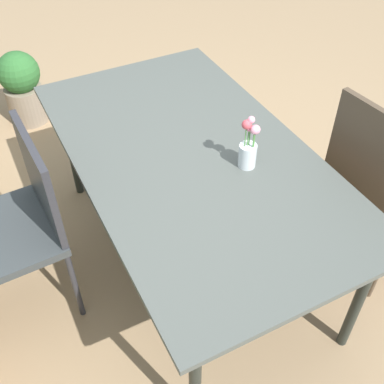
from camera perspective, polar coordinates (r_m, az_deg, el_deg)
The scene contains 6 objects.
ground_plane at distance 2.70m, azimuth -1.01°, elevation -6.66°, with size 12.00×12.00×0.00m, color #9E7F5B.
dining_table at distance 2.18m, azimuth -0.00°, elevation 3.68°, with size 1.80×1.00×0.73m.
chair_far_side at distance 2.24m, azimuth -20.52°, elevation -3.20°, with size 0.51×0.51×0.94m.
chair_near_left at distance 2.44m, azimuth 21.68°, elevation 1.01°, with size 0.53×0.53×1.00m.
flower_vase at distance 2.04m, azimuth 6.81°, elevation 5.27°, with size 0.08×0.08×0.25m.
potted_plant at distance 3.70m, azimuth -19.73°, elevation 11.85°, with size 0.30×0.30×0.55m.
Camera 1 is at (-1.57, 0.75, 2.07)m, focal length 44.38 mm.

